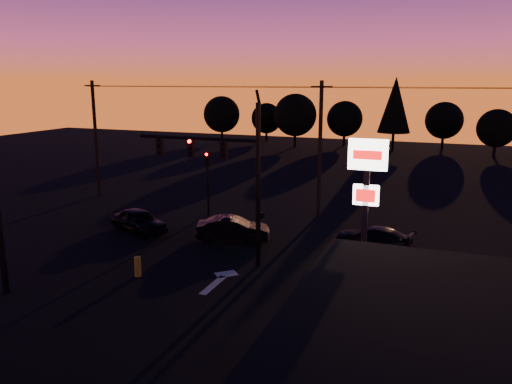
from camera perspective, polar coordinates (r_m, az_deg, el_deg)
ground at (r=22.29m, az=-7.22°, el=-11.27°), size 120.00×120.00×0.00m
lane_arrow at (r=23.44m, az=-4.16°, el=-9.95°), size 1.20×3.10×0.01m
traffic_signal_mast at (r=24.34m, az=-3.28°, el=3.02°), size 6.79×0.52×8.58m
secondary_signal at (r=33.45m, az=-5.56°, el=2.02°), size 0.30×0.31×4.35m
pylon_sign at (r=19.97m, az=12.50°, el=0.54°), size 1.50×0.28×6.80m
utility_pole_0 at (r=41.27m, az=-17.84°, el=5.91°), size 1.40×0.26×9.00m
utility_pole_1 at (r=33.09m, az=7.32°, el=4.89°), size 1.40×0.26×9.00m
power_wires at (r=32.80m, az=7.51°, el=11.79°), size 36.00×1.22×0.07m
bollard at (r=24.27m, az=-13.37°, el=-8.29°), size 0.31×0.31×0.94m
tree_0 at (r=75.12m, az=-3.94°, el=8.85°), size 5.36×5.36×6.74m
tree_1 at (r=75.62m, az=1.21°, el=8.42°), size 4.54×4.54×5.71m
tree_2 at (r=68.93m, az=4.51°, el=8.76°), size 5.77×5.78×7.26m
tree_3 at (r=71.39m, az=10.11°, el=8.23°), size 4.95×4.95×6.22m
tree_4 at (r=67.26m, az=15.60°, el=9.57°), size 4.18×4.18×9.50m
tree_5 at (r=72.03m, az=20.70°, el=7.66°), size 4.95×4.95×6.22m
tree_6 at (r=66.26m, az=25.80°, el=6.58°), size 4.54×4.54×5.71m
car_left at (r=31.11m, az=-13.23°, el=-3.18°), size 4.39×2.93×1.39m
car_mid at (r=28.65m, az=-2.64°, el=-4.23°), size 4.41×2.61×1.37m
car_right at (r=27.96m, az=13.18°, el=-5.13°), size 4.61×2.83×1.25m
suv_parked at (r=16.60m, az=22.90°, el=-18.18°), size 4.11×6.00×1.52m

